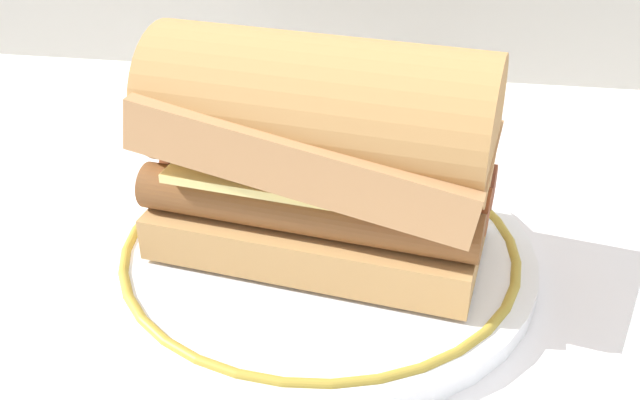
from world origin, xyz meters
TOP-DOWN VIEW (x-y plane):
  - ground_plane at (0.00, 0.00)m, footprint 1.50×1.50m
  - plate at (-0.03, 0.02)m, footprint 0.26×0.26m
  - sausage_sandwich at (-0.03, 0.02)m, footprint 0.21×0.13m
  - salt_shaker at (-0.13, 0.19)m, footprint 0.03×0.03m
  - butter_knife at (0.00, 0.25)m, footprint 0.04×0.15m

SIDE VIEW (x-z plane):
  - ground_plane at x=0.00m, z-range 0.00..0.00m
  - butter_knife at x=0.00m, z-range 0.00..0.01m
  - plate at x=-0.03m, z-range 0.00..0.02m
  - salt_shaker at x=-0.13m, z-range 0.00..0.08m
  - sausage_sandwich at x=-0.03m, z-range 0.01..0.14m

